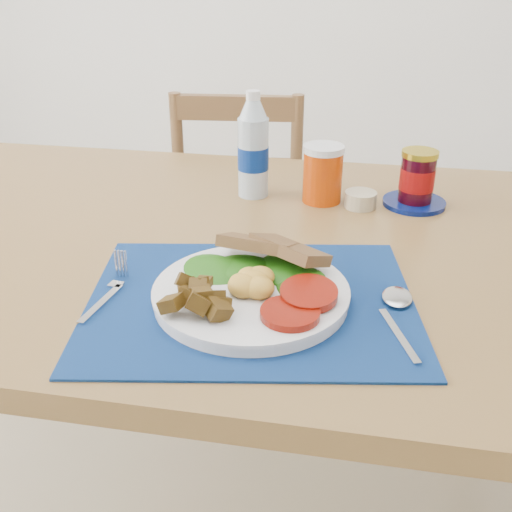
% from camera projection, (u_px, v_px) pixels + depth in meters
% --- Properties ---
extents(table, '(1.40, 0.90, 0.75)m').
position_uv_depth(table, '(195.00, 274.00, 1.10)').
color(table, brown).
rests_on(table, ground).
extents(chair_far, '(0.43, 0.41, 1.05)m').
position_uv_depth(chair_far, '(241.00, 195.00, 1.81)').
color(chair_far, '#53361E').
rests_on(chair_far, ground).
extents(placemat, '(0.52, 0.43, 0.00)m').
position_uv_depth(placemat, '(251.00, 301.00, 0.86)').
color(placemat, black).
rests_on(placemat, table).
extents(breakfast_plate, '(0.28, 0.28, 0.07)m').
position_uv_depth(breakfast_plate, '(247.00, 289.00, 0.84)').
color(breakfast_plate, silver).
rests_on(breakfast_plate, placemat).
extents(fork, '(0.03, 0.15, 0.00)m').
position_uv_depth(fork, '(111.00, 291.00, 0.87)').
color(fork, '#B2B5BA').
rests_on(fork, placemat).
extents(spoon, '(0.05, 0.18, 0.01)m').
position_uv_depth(spoon, '(397.00, 309.00, 0.83)').
color(spoon, '#B2B5BA').
rests_on(spoon, placemat).
extents(water_bottle, '(0.06, 0.06, 0.21)m').
position_uv_depth(water_bottle, '(253.00, 151.00, 1.19)').
color(water_bottle, '#ADBFCC').
rests_on(water_bottle, table).
extents(juice_glass, '(0.08, 0.08, 0.11)m').
position_uv_depth(juice_glass, '(323.00, 175.00, 1.18)').
color(juice_glass, '#BC3805').
rests_on(juice_glass, table).
extents(ramekin, '(0.06, 0.06, 0.03)m').
position_uv_depth(ramekin, '(360.00, 200.00, 1.17)').
color(ramekin, tan).
rests_on(ramekin, table).
extents(jam_on_saucer, '(0.12, 0.12, 0.11)m').
position_uv_depth(jam_on_saucer, '(417.00, 181.00, 1.16)').
color(jam_on_saucer, '#051252').
rests_on(jam_on_saucer, table).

